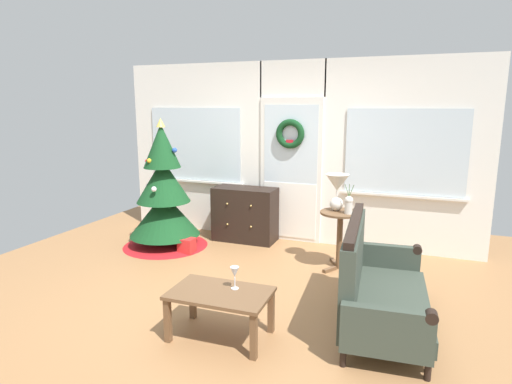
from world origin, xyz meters
TOP-DOWN VIEW (x-y plane):
  - ground_plane at (0.00, 0.00)m, footprint 6.76×6.76m
  - back_wall_with_door at (0.00, 2.08)m, footprint 5.20×0.19m
  - christmas_tree at (-1.55, 1.15)m, footprint 1.18×1.18m
  - dresser_cabinet at (-0.60, 1.79)m, footprint 0.90×0.45m
  - settee_sofa at (1.42, -0.08)m, footprint 0.83×1.63m
  - side_table at (0.88, 1.17)m, footprint 0.50×0.48m
  - table_lamp at (0.82, 1.21)m, footprint 0.28×0.28m
  - flower_vase at (0.98, 1.11)m, footprint 0.11×0.10m
  - coffee_table at (0.24, -0.77)m, footprint 0.85×0.54m
  - wine_glass at (0.33, -0.68)m, footprint 0.08×0.08m
  - gift_box at (-1.12, 1.00)m, footprint 0.20×0.18m

SIDE VIEW (x-z plane):
  - ground_plane at x=0.00m, z-range 0.00..0.00m
  - gift_box at x=-1.12m, z-range 0.00..0.20m
  - coffee_table at x=0.24m, z-range 0.14..0.56m
  - settee_sofa at x=1.42m, z-range -0.10..0.86m
  - dresser_cabinet at x=-0.60m, z-range 0.00..0.78m
  - side_table at x=0.88m, z-range 0.15..0.85m
  - wine_glass at x=0.33m, z-range 0.46..0.65m
  - christmas_tree at x=-1.55m, z-range -0.22..1.55m
  - flower_vase at x=0.98m, z-range 0.65..1.00m
  - table_lamp at x=0.82m, z-range 0.77..1.21m
  - back_wall_with_door at x=0.00m, z-range 0.01..2.56m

